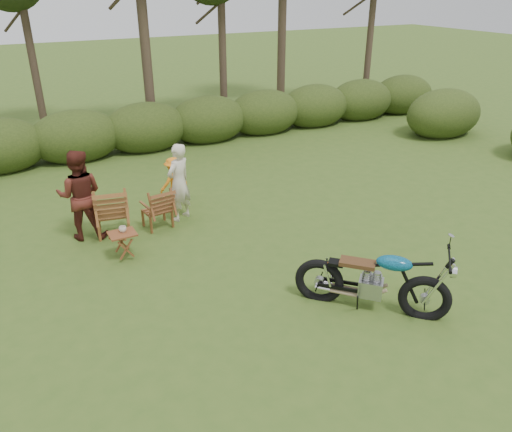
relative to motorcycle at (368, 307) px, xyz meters
name	(u,v)px	position (x,y,z in m)	size (l,w,h in m)	color
ground	(312,304)	(-0.73, 0.48, 0.00)	(80.00, 80.00, 0.00)	#38531B
tree_line	(145,11)	(-0.23, 10.21, 3.81)	(22.52, 11.62, 8.14)	#3C2B21
motorcycle	(368,307)	(0.00, 0.00, 0.00)	(2.23, 0.85, 1.27)	#0E86BA
lawn_chair_right	(158,226)	(-2.05, 4.23, 0.00)	(0.60, 0.60, 0.87)	brown
lawn_chair_left	(115,234)	(-2.92, 4.32, 0.00)	(0.72, 0.72, 1.04)	brown
side_table	(124,245)	(-2.98, 3.28, 0.25)	(0.49, 0.41, 0.51)	brown
cup	(123,229)	(-2.95, 3.32, 0.56)	(0.13, 0.13, 0.10)	beige
adult_a	(181,218)	(-1.49, 4.38, 0.00)	(0.60, 0.40, 1.65)	beige
adult_b	(87,237)	(-3.45, 4.45, 0.00)	(0.87, 0.68, 1.79)	#521F17
child	(176,204)	(-1.34, 5.16, 0.00)	(0.71, 0.41, 1.10)	orange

